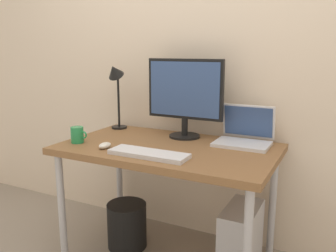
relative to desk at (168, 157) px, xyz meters
name	(u,v)px	position (x,y,z in m)	size (l,w,h in m)	color
back_wall	(197,49)	(0.00, 0.43, 0.63)	(4.40, 0.04, 2.60)	beige
desk	(168,157)	(0.00, 0.00, 0.00)	(1.26, 0.74, 0.74)	brown
monitor	(184,94)	(0.00, 0.24, 0.35)	(0.51, 0.20, 0.50)	black
laptop	(245,134)	(0.39, 0.25, 0.12)	(0.32, 0.26, 0.23)	silver
desk_lamp	(115,81)	(-0.53, 0.24, 0.41)	(0.11, 0.16, 0.48)	black
keyboard	(149,154)	(0.00, -0.23, 0.08)	(0.44, 0.14, 0.02)	silver
mouse	(105,145)	(-0.30, -0.21, 0.08)	(0.06, 0.09, 0.03)	silver
coffee_mug	(77,135)	(-0.53, -0.18, 0.12)	(0.11, 0.08, 0.10)	#268C4C
computer_tower	(241,242)	(0.45, 0.04, -0.46)	(0.18, 0.36, 0.42)	#B2B2B7
wastebasket	(127,225)	(-0.31, 0.01, -0.52)	(0.26, 0.26, 0.30)	black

